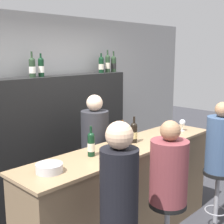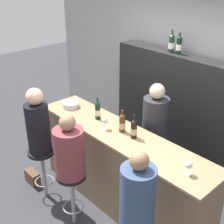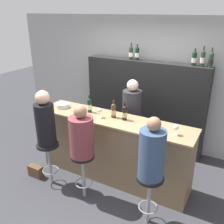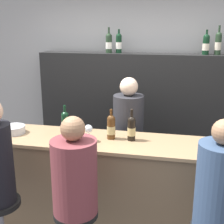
{
  "view_description": "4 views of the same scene",
  "coord_description": "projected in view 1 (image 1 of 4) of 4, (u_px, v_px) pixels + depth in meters",
  "views": [
    {
      "loc": [
        -2.43,
        -1.85,
        2.1
      ],
      "look_at": [
        -0.14,
        0.35,
        1.49
      ],
      "focal_mm": 50.0,
      "sensor_mm": 36.0,
      "label": 1
    },
    {
      "loc": [
        2.32,
        -1.99,
        2.98
      ],
      "look_at": [
        -0.07,
        0.2,
        1.38
      ],
      "focal_mm": 50.0,
      "sensor_mm": 36.0,
      "label": 2
    },
    {
      "loc": [
        1.72,
        -2.87,
        2.68
      ],
      "look_at": [
        -0.01,
        0.25,
        1.21
      ],
      "focal_mm": 40.0,
      "sensor_mm": 36.0,
      "label": 3
    },
    {
      "loc": [
        0.57,
        -2.4,
        2.14
      ],
      "look_at": [
        0.02,
        0.18,
        1.4
      ],
      "focal_mm": 50.0,
      "sensor_mm": 36.0,
      "label": 4
    }
  ],
  "objects": [
    {
      "name": "wine_bottle_backbar_3",
      "position": [
        108.0,
        63.0,
        4.79
      ],
      "size": [
        0.08,
        0.08,
        0.34
      ],
      "color": "#233823",
      "rests_on": "back_bar_cabinet"
    },
    {
      "name": "guest_seated_middle",
      "position": [
        169.0,
        169.0,
        2.82
      ],
      "size": [
        0.35,
        0.35,
        0.77
      ],
      "color": "brown",
      "rests_on": "bar_stool_middle"
    },
    {
      "name": "wine_glass_0",
      "position": [
        118.0,
        141.0,
        3.14
      ],
      "size": [
        0.08,
        0.08,
        0.16
      ],
      "color": "silver",
      "rests_on": "bar_counter"
    },
    {
      "name": "wine_glass_1",
      "position": [
        182.0,
        123.0,
        4.0
      ],
      "size": [
        0.08,
        0.08,
        0.15
      ],
      "color": "silver",
      "rests_on": "bar_counter"
    },
    {
      "name": "wine_bottle_backbar_0",
      "position": [
        32.0,
        67.0,
        3.85
      ],
      "size": [
        0.08,
        0.08,
        0.32
      ],
      "color": "#233823",
      "rests_on": "back_bar_cabinet"
    },
    {
      "name": "back_bar_cabinet",
      "position": [
        56.0,
        141.0,
        4.27
      ],
      "size": [
        2.43,
        0.28,
        1.79
      ],
      "color": "black",
      "rests_on": "ground_plane"
    },
    {
      "name": "wine_bottle_counter_1",
      "position": [
        122.0,
        136.0,
        3.35
      ],
      "size": [
        0.08,
        0.08,
        0.29
      ],
      "color": "#4C2D14",
      "rests_on": "bar_counter"
    },
    {
      "name": "bar_stool_middle",
      "position": [
        167.0,
        219.0,
        2.91
      ],
      "size": [
        0.35,
        0.35,
        0.74
      ],
      "color": "gray",
      "rests_on": "ground_plane"
    },
    {
      "name": "wine_bottle_backbar_2",
      "position": [
        101.0,
        65.0,
        4.69
      ],
      "size": [
        0.08,
        0.08,
        0.29
      ],
      "color": "black",
      "rests_on": "back_bar_cabinet"
    },
    {
      "name": "bar_stool_right",
      "position": [
        217.0,
        185.0,
        3.64
      ],
      "size": [
        0.35,
        0.35,
        0.74
      ],
      "color": "gray",
      "rests_on": "ground_plane"
    },
    {
      "name": "metal_bowl",
      "position": [
        49.0,
        168.0,
        2.63
      ],
      "size": [
        0.23,
        0.23,
        0.07
      ],
      "color": "#B7B7BC",
      "rests_on": "bar_counter"
    },
    {
      "name": "wine_bottle_backbar_1",
      "position": [
        41.0,
        67.0,
        3.94
      ],
      "size": [
        0.07,
        0.07,
        0.29
      ],
      "color": "black",
      "rests_on": "back_bar_cabinet"
    },
    {
      "name": "wine_bottle_counter_2",
      "position": [
        134.0,
        132.0,
        3.49
      ],
      "size": [
        0.08,
        0.08,
        0.3
      ],
      "color": "black",
      "rests_on": "bar_counter"
    },
    {
      "name": "bartender",
      "position": [
        95.0,
        164.0,
        3.85
      ],
      "size": [
        0.33,
        0.33,
        1.6
      ],
      "color": "#28282D",
      "rests_on": "ground_plane"
    },
    {
      "name": "wine_bottle_counter_0",
      "position": [
        91.0,
        144.0,
        3.03
      ],
      "size": [
        0.07,
        0.07,
        0.3
      ],
      "color": "black",
      "rests_on": "bar_counter"
    },
    {
      "name": "bar_counter",
      "position": [
        126.0,
        194.0,
        3.46
      ],
      "size": [
        2.6,
        0.58,
        1.1
      ],
      "color": "brown",
      "rests_on": "ground_plane"
    },
    {
      "name": "wine_bottle_backbar_4",
      "position": [
        114.0,
        64.0,
        4.88
      ],
      "size": [
        0.08,
        0.08,
        0.32
      ],
      "color": "#233823",
      "rests_on": "back_bar_cabinet"
    },
    {
      "name": "guest_seated_right",
      "position": [
        220.0,
        142.0,
        3.55
      ],
      "size": [
        0.32,
        0.32,
        0.81
      ],
      "color": "#334766",
      "rests_on": "bar_stool_right"
    },
    {
      "name": "wall_back",
      "position": [
        45.0,
        110.0,
        4.34
      ],
      "size": [
        6.4,
        0.05,
        2.6
      ],
      "color": "#9E9E9E",
      "rests_on": "ground_plane"
    },
    {
      "name": "guest_seated_left",
      "position": [
        119.0,
        184.0,
        2.33
      ],
      "size": [
        0.29,
        0.29,
        0.87
      ],
      "color": "black",
      "rests_on": "bar_stool_left"
    }
  ]
}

